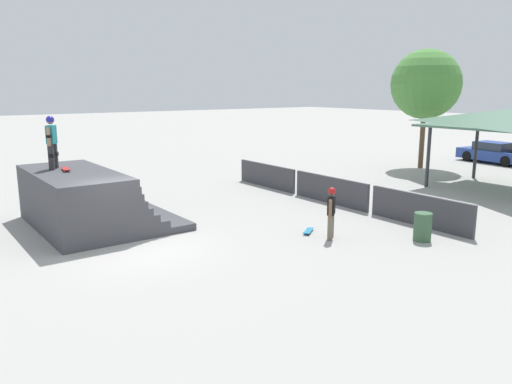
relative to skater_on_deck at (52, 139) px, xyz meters
name	(u,v)px	position (x,y,z in m)	size (l,w,h in m)	color
ground_plane	(135,248)	(4.05, 1.01, -2.86)	(160.00, 160.00, 0.00)	#A3A09B
quarter_pipe_ramp	(85,202)	(0.90, 0.65, -2.02)	(5.17, 4.17, 1.86)	#424247
skater_on_deck	(52,139)	(0.00, 0.00, 0.00)	(0.71, 0.52, 1.74)	#2D2D33
skateboard_on_deck	(66,169)	(0.61, 0.20, -0.94)	(0.86, 0.34, 0.09)	silver
bystander_walking	(331,209)	(6.67, 6.16, -1.93)	(0.46, 0.54, 1.58)	#6B6051
skateboard_on_ground	(308,231)	(5.82, 6.03, -2.80)	(0.61, 0.73, 0.09)	red
barrier_fence	(330,190)	(3.20, 9.56, -2.33)	(12.20, 0.12, 1.05)	#3D3D42
tree_beside_pavilion	(426,84)	(-0.19, 20.09, 1.82)	(3.83, 3.83, 6.60)	brown
trash_bin	(423,227)	(8.43, 8.22, -2.43)	(0.52, 0.52, 0.85)	#385B3D
parked_car_blue	(494,153)	(1.28, 25.29, -2.25)	(4.47, 2.15, 1.27)	navy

